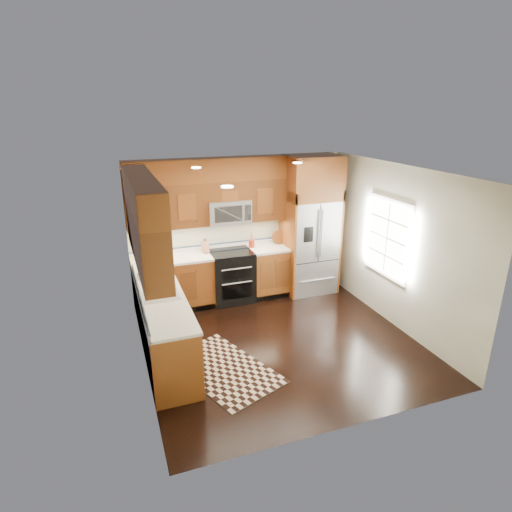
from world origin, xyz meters
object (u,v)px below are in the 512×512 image
object	(u,v)px
rug	(223,369)
knife_block	(205,247)
refrigerator	(310,225)
utensil_crock	(252,242)
range	(232,276)

from	to	relation	value
rug	knife_block	size ratio (longest dim) A/B	6.09
refrigerator	utensil_crock	size ratio (longest dim) A/B	8.51
rug	utensil_crock	size ratio (longest dim) A/B	5.31
range	refrigerator	world-z (taller)	refrigerator
knife_block	utensil_crock	distance (m)	0.88
rug	utensil_crock	bearing A→B (deg)	40.36
refrigerator	utensil_crock	world-z (taller)	refrigerator
range	utensil_crock	distance (m)	0.74
rug	knife_block	distance (m)	2.49
range	knife_block	distance (m)	0.74
refrigerator	utensil_crock	distance (m)	1.15
knife_block	utensil_crock	world-z (taller)	utensil_crock
range	knife_block	xyz separation A→B (m)	(-0.44, 0.13, 0.58)
rug	utensil_crock	distance (m)	2.75
range	knife_block	size ratio (longest dim) A/B	3.55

